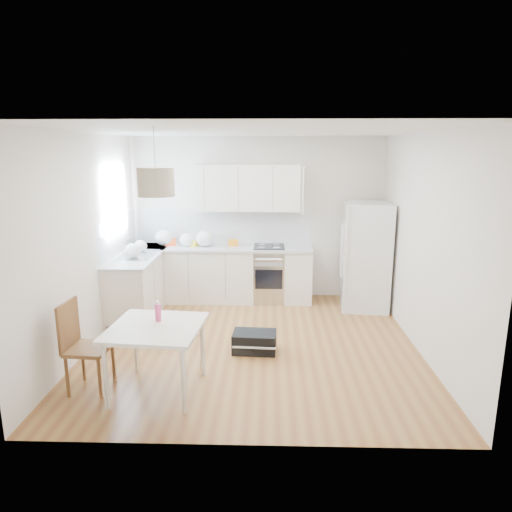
{
  "coord_description": "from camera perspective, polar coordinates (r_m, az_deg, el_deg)",
  "views": [
    {
      "loc": [
        0.2,
        -5.55,
        2.48
      ],
      "look_at": [
        0.03,
        0.4,
        1.09
      ],
      "focal_mm": 32.0,
      "sensor_mm": 36.0,
      "label": 1
    }
  ],
  "objects": [
    {
      "name": "upper_cabinets",
      "position": [
        7.52,
        -1.01,
        8.52
      ],
      "size": [
        1.7,
        0.32,
        0.75
      ],
      "primitive_type": "cube",
      "color": "silver",
      "rests_on": "wall_back"
    },
    {
      "name": "cabinets_back",
      "position": [
        7.67,
        -4.37,
        -2.33
      ],
      "size": [
        3.0,
        0.6,
        0.88
      ],
      "primitive_type": "cube",
      "color": "silver",
      "rests_on": "floor"
    },
    {
      "name": "grocery_bag_a",
      "position": [
        7.75,
        -11.44,
        2.25
      ],
      "size": [
        0.29,
        0.25,
        0.26
      ],
      "primitive_type": "ellipsoid",
      "color": "white",
      "rests_on": "counter_back"
    },
    {
      "name": "counter_back",
      "position": [
        7.56,
        -4.44,
        1.03
      ],
      "size": [
        3.02,
        0.64,
        0.04
      ],
      "primitive_type": "cube",
      "color": "#ACAEB1",
      "rests_on": "cabinets_back"
    },
    {
      "name": "wall_left",
      "position": [
        6.11,
        -20.47,
        1.64
      ],
      "size": [
        0.0,
        4.2,
        4.2
      ],
      "primitive_type": "plane",
      "rotation": [
        1.57,
        0.0,
        1.57
      ],
      "color": "silver",
      "rests_on": "floor"
    },
    {
      "name": "refrigerator",
      "position": [
        7.44,
        13.68,
        0.05
      ],
      "size": [
        0.9,
        0.92,
        1.69
      ],
      "primitive_type": null,
      "rotation": [
        0.0,
        0.0,
        -0.1
      ],
      "color": "white",
      "rests_on": "floor"
    },
    {
      "name": "range_oven",
      "position": [
        7.63,
        1.62,
        -2.38
      ],
      "size": [
        0.5,
        0.61,
        0.88
      ],
      "primitive_type": null,
      "color": "#BABDBF",
      "rests_on": "floor"
    },
    {
      "name": "pendant_lamp",
      "position": [
        4.53,
        -12.4,
        9.03
      ],
      "size": [
        0.45,
        0.45,
        0.27
      ],
      "primitive_type": "cylinder",
      "rotation": [
        0.0,
        0.0,
        0.35
      ],
      "color": "#BFAD93",
      "rests_on": "ceiling"
    },
    {
      "name": "snack_red",
      "position": [
        7.75,
        -10.67,
        1.75
      ],
      "size": [
        0.2,
        0.16,
        0.12
      ],
      "primitive_type": "cube",
      "rotation": [
        0.0,
        0.0,
        0.34
      ],
      "color": "#E3491C",
      "rests_on": "counter_back"
    },
    {
      "name": "snack_orange",
      "position": [
        7.59,
        -2.88,
        1.68
      ],
      "size": [
        0.17,
        0.13,
        0.11
      ],
      "primitive_type": "cube",
      "rotation": [
        0.0,
        0.0,
        0.23
      ],
      "color": "orange",
      "rests_on": "counter_back"
    },
    {
      "name": "cabinets_left",
      "position": [
        7.33,
        -14.26,
        -3.44
      ],
      "size": [
        0.6,
        1.8,
        0.88
      ],
      "primitive_type": "cube",
      "color": "silver",
      "rests_on": "floor"
    },
    {
      "name": "gym_bag",
      "position": [
        5.84,
        -0.19,
        -10.66
      ],
      "size": [
        0.56,
        0.38,
        0.25
      ],
      "primitive_type": "cube",
      "rotation": [
        0.0,
        0.0,
        -0.06
      ],
      "color": "black",
      "rests_on": "floor"
    },
    {
      "name": "grocery_bag_e",
      "position": [
        6.96,
        -15.15,
        0.64
      ],
      "size": [
        0.24,
        0.21,
        0.22
      ],
      "primitive_type": "ellipsoid",
      "color": "white",
      "rests_on": "counter_left"
    },
    {
      "name": "backsplash_back",
      "position": [
        7.79,
        -4.25,
        3.72
      ],
      "size": [
        3.0,
        0.01,
        0.58
      ],
      "primitive_type": "cube",
      "color": "white",
      "rests_on": "wall_back"
    },
    {
      "name": "backsplash_left",
      "position": [
        7.24,
        -16.84,
        2.47
      ],
      "size": [
        0.01,
        1.8,
        0.58
      ],
      "primitive_type": "cube",
      "color": "white",
      "rests_on": "wall_left"
    },
    {
      "name": "dining_table",
      "position": [
        4.85,
        -12.4,
        -9.39
      ],
      "size": [
        0.99,
        0.99,
        0.73
      ],
      "rotation": [
        0.0,
        0.0,
        -0.09
      ],
      "color": "beige",
      "rests_on": "floor"
    },
    {
      "name": "grocery_bag_c",
      "position": [
        7.55,
        -6.4,
        2.19
      ],
      "size": [
        0.3,
        0.26,
        0.27
      ],
      "primitive_type": "ellipsoid",
      "color": "white",
      "rests_on": "counter_back"
    },
    {
      "name": "ceiling",
      "position": [
        5.56,
        -0.4,
        15.4
      ],
      "size": [
        4.2,
        4.2,
        0.0
      ],
      "primitive_type": "plane",
      "rotation": [
        3.14,
        0.0,
        0.0
      ],
      "color": "white",
      "rests_on": "wall_back"
    },
    {
      "name": "dining_chair",
      "position": [
        5.14,
        -20.16,
        -10.59
      ],
      "size": [
        0.44,
        0.44,
        0.97
      ],
      "primitive_type": null,
      "rotation": [
        0.0,
        0.0,
        -0.07
      ],
      "color": "#503018",
      "rests_on": "floor"
    },
    {
      "name": "drink_bottle",
      "position": [
        4.91,
        -12.16,
        -6.72
      ],
      "size": [
        0.07,
        0.07,
        0.22
      ],
      "primitive_type": "cylinder",
      "rotation": [
        0.0,
        0.0,
        -0.13
      ],
      "color": "#E43F81",
      "rests_on": "dining_table"
    },
    {
      "name": "wall_back",
      "position": [
        7.73,
        0.18,
        4.74
      ],
      "size": [
        4.2,
        0.0,
        4.2
      ],
      "primitive_type": "plane",
      "rotation": [
        1.57,
        0.0,
        0.0
      ],
      "color": "silver",
      "rests_on": "floor"
    },
    {
      "name": "counter_left",
      "position": [
        7.21,
        -14.46,
        0.06
      ],
      "size": [
        0.64,
        1.82,
        0.04
      ],
      "primitive_type": "cube",
      "color": "#ACAEB1",
      "rests_on": "cabinets_left"
    },
    {
      "name": "floor",
      "position": [
        6.08,
        -0.36,
        -10.93
      ],
      "size": [
        4.2,
        4.2,
        0.0
      ],
      "primitive_type": "plane",
      "color": "brown",
      "rests_on": "ground"
    },
    {
      "name": "grocery_bag_b",
      "position": [
        7.61,
        -8.65,
        1.98
      ],
      "size": [
        0.24,
        0.2,
        0.21
      ],
      "primitive_type": "ellipsoid",
      "color": "white",
      "rests_on": "counter_back"
    },
    {
      "name": "grocery_bag_d",
      "position": [
        7.38,
        -14.23,
        1.24
      ],
      "size": [
        0.2,
        0.17,
        0.18
      ],
      "primitive_type": "ellipsoid",
      "color": "white",
      "rests_on": "counter_back"
    },
    {
      "name": "sink",
      "position": [
        7.16,
        -14.58,
        0.09
      ],
      "size": [
        0.5,
        0.8,
        0.16
      ],
      "primitive_type": null,
      "color": "#BABDBF",
      "rests_on": "counter_left"
    },
    {
      "name": "window_glassblock",
      "position": [
        7.12,
        -17.21,
        6.67
      ],
      "size": [
        0.02,
        1.0,
        1.0
      ],
      "primitive_type": "cube",
      "color": "#BFE0F9",
      "rests_on": "wall_left"
    },
    {
      "name": "wall_right",
      "position": [
        5.97,
        20.2,
        1.41
      ],
      "size": [
        0.0,
        4.2,
        4.2
      ],
      "primitive_type": "plane",
      "rotation": [
        1.57,
        0.0,
        -1.57
      ],
      "color": "silver",
      "rests_on": "floor"
    },
    {
      "name": "snack_yellow",
      "position": [
        7.61,
        -7.9,
        1.59
      ],
      "size": [
        0.18,
        0.16,
        0.11
      ],
      "primitive_type": "cube",
      "rotation": [
        0.0,
        0.0,
        -0.52
      ],
      "color": "yellow",
      "rests_on": "counter_back"
    }
  ]
}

